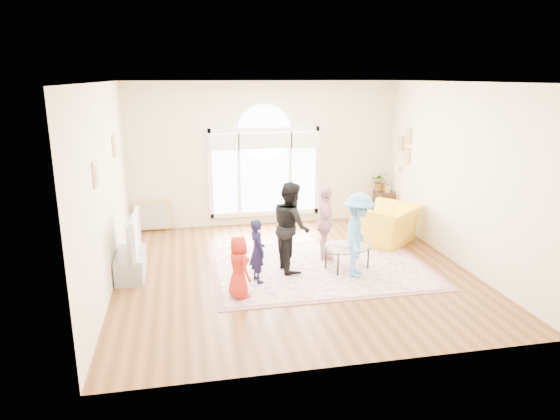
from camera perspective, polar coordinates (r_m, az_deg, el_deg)
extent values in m
plane|color=#563013|center=(8.78, 1.54, -6.97)|extent=(6.00, 6.00, 0.00)
plane|color=beige|center=(11.21, -1.81, 6.37)|extent=(6.00, 0.00, 6.00)
plane|color=beige|center=(5.52, 8.55, -2.94)|extent=(6.00, 0.00, 6.00)
plane|color=beige|center=(8.19, -19.31, 2.29)|extent=(0.00, 6.00, 6.00)
plane|color=beige|center=(9.43, 19.73, 3.84)|extent=(0.00, 6.00, 6.00)
plane|color=white|center=(8.14, 1.70, 14.41)|extent=(6.00, 6.00, 0.00)
cube|color=white|center=(11.45, -1.72, -0.35)|extent=(2.50, 0.08, 0.10)
cube|color=white|center=(11.10, -1.80, 9.14)|extent=(2.50, 0.08, 0.10)
cube|color=white|center=(11.11, -7.99, 4.05)|extent=(0.10, 0.08, 2.00)
cube|color=white|center=(11.50, 4.27, 4.53)|extent=(0.10, 0.08, 2.00)
cube|color=#C6E2FF|center=(11.13, -6.32, 4.13)|extent=(0.55, 0.02, 1.80)
cube|color=#C6E2FF|center=(11.42, 2.69, 4.48)|extent=(0.55, 0.02, 1.80)
cube|color=#C6E2FF|center=(11.24, -1.76, 4.32)|extent=(1.10, 0.02, 1.80)
cylinder|color=#C6E2FF|center=(11.11, -1.79, 8.89)|extent=(1.20, 0.02, 1.20)
cube|color=white|center=(11.15, -4.72, 4.19)|extent=(0.07, 0.04, 1.80)
cube|color=white|center=(11.34, 1.18, 4.42)|extent=(0.07, 0.04, 1.80)
cube|color=white|center=(10.94, -6.39, 7.76)|extent=(0.65, 0.12, 0.35)
cube|color=white|center=(11.05, -1.72, 7.92)|extent=(1.20, 0.12, 0.35)
cube|color=white|center=(11.23, 2.84, 8.02)|extent=(0.65, 0.12, 0.35)
cube|color=tan|center=(9.38, -18.42, 7.00)|extent=(0.03, 0.34, 0.40)
cube|color=#ADA38E|center=(9.38, -18.31, 7.00)|extent=(0.01, 0.28, 0.34)
cube|color=tan|center=(7.24, -20.35, 3.85)|extent=(0.03, 0.30, 0.36)
cube|color=#ADA38E|center=(7.24, -20.21, 3.86)|extent=(0.01, 0.24, 0.30)
cube|color=tan|center=(11.14, 14.48, 8.19)|extent=(0.03, 0.28, 0.34)
cube|color=#ADA38E|center=(11.14, 14.39, 8.19)|extent=(0.01, 0.22, 0.28)
cube|color=tan|center=(11.20, 14.33, 6.01)|extent=(0.03, 0.28, 0.34)
cube|color=#ADA38E|center=(11.19, 14.25, 6.00)|extent=(0.01, 0.22, 0.28)
cube|color=tan|center=(11.48, 13.66, 7.37)|extent=(0.03, 0.26, 0.32)
cube|color=#ADA38E|center=(11.47, 13.57, 7.37)|extent=(0.01, 0.20, 0.26)
cube|color=beige|center=(8.93, 4.59, -6.55)|extent=(3.60, 2.60, 0.02)
cube|color=#996062|center=(8.93, 4.59, -6.57)|extent=(3.80, 2.80, 0.01)
cube|color=#93969B|center=(8.84, -16.67, -6.01)|extent=(0.45, 1.00, 0.42)
imported|color=black|center=(8.66, -16.94, -2.65)|extent=(0.15, 1.16, 0.67)
cube|color=#6889EA|center=(8.65, -16.35, -2.62)|extent=(0.02, 0.95, 0.54)
ellipsoid|color=silver|center=(8.77, 7.71, -4.25)|extent=(1.16, 0.92, 0.02)
cylinder|color=black|center=(9.17, 8.61, -4.83)|extent=(0.03, 0.03, 0.40)
cylinder|color=black|center=(8.81, 5.26, -5.55)|extent=(0.03, 0.03, 0.40)
cylinder|color=black|center=(8.90, 10.04, -5.52)|extent=(0.03, 0.03, 0.40)
cylinder|color=black|center=(8.53, 6.64, -6.30)|extent=(0.03, 0.03, 0.40)
imported|color=#B2A58C|center=(8.72, 6.81, -4.17)|extent=(0.35, 0.36, 0.03)
imported|color=#B2A58C|center=(8.76, 8.48, -4.16)|extent=(0.25, 0.32, 0.02)
cylinder|color=red|center=(8.95, 8.56, -3.42)|extent=(0.07, 0.07, 0.12)
imported|color=yellow|center=(10.31, 12.10, -1.64)|extent=(1.59, 1.57, 0.78)
cube|color=black|center=(11.89, 11.87, 0.41)|extent=(0.40, 0.50, 0.70)
cylinder|color=black|center=(10.93, 12.98, -2.82)|extent=(0.20, 0.20, 0.02)
cylinder|color=#B0883F|center=(10.75, 13.18, 0.56)|extent=(0.02, 0.02, 1.35)
cone|color=#CCB284|center=(10.59, 13.42, 4.36)|extent=(0.28, 0.28, 0.22)
cylinder|color=white|center=(12.00, 11.24, 0.57)|extent=(0.20, 0.20, 0.70)
imported|color=#33722D|center=(11.87, 11.38, 3.24)|extent=(0.50, 0.47, 0.44)
cube|color=tan|center=(11.34, -14.22, -2.29)|extent=(0.80, 0.14, 0.62)
imported|color=red|center=(7.59, -4.75, -6.51)|extent=(0.47, 0.56, 0.97)
imported|color=#131335|center=(8.13, -2.60, -4.68)|extent=(0.33, 0.43, 1.06)
imported|color=black|center=(8.56, 1.27, -1.88)|extent=(0.64, 0.80, 1.56)
imported|color=pink|center=(9.13, 5.18, -1.51)|extent=(0.51, 0.85, 1.35)
imported|color=#5DA8E8|center=(8.40, 8.92, -2.84)|extent=(0.87, 1.06, 1.43)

